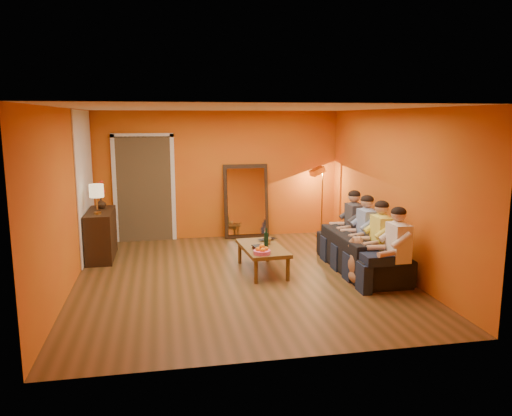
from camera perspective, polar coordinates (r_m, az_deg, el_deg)
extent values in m
cube|color=brown|center=(7.88, -1.83, -7.90)|extent=(5.00, 5.50, 0.00)
cube|color=white|center=(7.49, -1.94, 11.35)|extent=(5.00, 5.50, 0.00)
cube|color=#C86A17|center=(10.28, -4.30, 3.78)|extent=(5.00, 0.00, 2.60)
cube|color=#C86A17|center=(7.61, -20.83, 0.84)|extent=(0.00, 5.50, 2.60)
cube|color=#C86A17|center=(8.34, 15.34, 1.92)|extent=(0.00, 5.50, 2.60)
cube|color=white|center=(9.32, -18.94, 2.58)|extent=(0.02, 1.90, 2.58)
cube|color=#3F2D19|center=(10.33, -12.63, 2.19)|extent=(1.06, 0.30, 2.10)
cube|color=white|center=(10.25, -15.83, 1.99)|extent=(0.08, 0.06, 2.20)
cube|color=white|center=(10.21, -9.45, 2.21)|extent=(0.08, 0.06, 2.20)
cube|color=white|center=(10.12, -12.88, 8.11)|extent=(1.22, 0.06, 0.08)
cube|color=black|center=(10.32, -1.14, 0.80)|extent=(0.92, 0.27, 1.51)
cube|color=white|center=(10.28, -1.11, 0.76)|extent=(0.78, 0.21, 1.35)
cube|color=black|center=(9.24, -17.28, -2.91)|extent=(0.44, 1.18, 0.85)
imported|color=black|center=(8.33, 11.94, -4.89)|extent=(2.14, 0.84, 0.62)
cylinder|color=black|center=(7.96, 1.17, -3.40)|extent=(0.07, 0.07, 0.31)
imported|color=#B27F3F|center=(8.17, 1.40, -3.82)|extent=(0.13, 0.13, 0.10)
imported|color=black|center=(8.41, 1.46, -3.67)|extent=(0.37, 0.30, 0.03)
imported|color=black|center=(7.81, -0.26, -4.77)|extent=(0.18, 0.23, 0.02)
imported|color=red|center=(7.82, -0.20, -4.61)|extent=(0.20, 0.26, 0.02)
imported|color=black|center=(7.79, -0.25, -4.50)|extent=(0.22, 0.27, 0.02)
imported|color=black|center=(9.38, -17.29, 0.51)|extent=(0.18, 0.18, 0.18)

